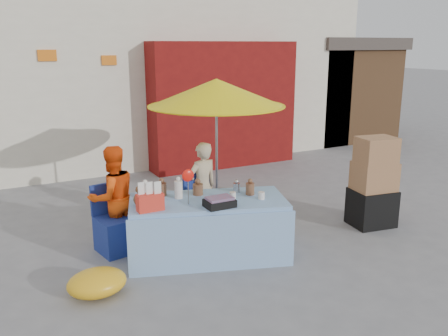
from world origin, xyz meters
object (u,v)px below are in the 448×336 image
vendor_orange (113,198)px  box_stack (373,185)px  market_table (208,227)px  chair_right (207,215)px  vendor_beige (202,187)px  chair_left (118,231)px  umbrella (216,93)px

vendor_orange → box_stack: 3.61m
market_table → vendor_orange: bearing=157.6°
chair_right → vendor_beige: (0.00, 0.13, 0.37)m
chair_left → box_stack: 3.60m
chair_right → vendor_beige: size_ratio=0.67×
vendor_orange → box_stack: bearing=153.8°
market_table → vendor_beige: 0.91m
market_table → vendor_orange: 1.27m
vendor_orange → vendor_beige: vendor_orange is taller
market_table → umbrella: size_ratio=1.00×
chair_right → umbrella: (0.30, 0.28, 1.64)m
chair_left → chair_right: size_ratio=1.00×
vendor_orange → vendor_beige: (1.25, 0.00, -0.04)m
chair_right → vendor_orange: vendor_orange is taller
chair_left → vendor_orange: size_ratio=0.64×
vendor_orange → umbrella: 1.98m
vendor_beige → umbrella: size_ratio=0.60×
market_table → chair_right: bearing=83.6°
chair_left → market_table: bearing=-46.2°
market_table → umbrella: (0.62, 0.96, 1.51)m
chair_right → umbrella: size_ratio=0.41×
chair_left → vendor_beige: 1.31m
chair_left → umbrella: umbrella is taller
vendor_orange → market_table: bearing=128.6°
chair_right → vendor_beige: 0.40m
box_stack → vendor_beige: bearing=156.1°
umbrella → vendor_beige: bearing=-153.4°
chair_left → chair_right: 1.25m
vendor_orange → box_stack: vendor_orange is taller
vendor_orange → chair_right: bearing=163.5°
chair_right → vendor_orange: size_ratio=0.64×
box_stack → umbrella: bearing=149.5°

